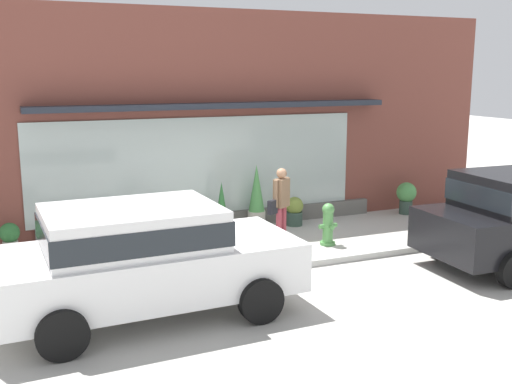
{
  "coord_description": "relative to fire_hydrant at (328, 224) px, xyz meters",
  "views": [
    {
      "loc": [
        -4.35,
        -9.47,
        3.45
      ],
      "look_at": [
        0.17,
        1.2,
        1.13
      ],
      "focal_mm": 42.66,
      "sensor_mm": 36.0,
      "label": 1
    }
  ],
  "objects": [
    {
      "name": "potted_plant_window_right",
      "position": [
        -5.91,
        1.76,
        -0.09
      ],
      "size": [
        0.38,
        0.38,
        0.62
      ],
      "color": "#B7B2A3",
      "rests_on": "ground_plane"
    },
    {
      "name": "ground_plane",
      "position": [
        -1.59,
        -0.85,
        -0.44
      ],
      "size": [
        60.0,
        60.0,
        0.0
      ],
      "primitive_type": "plane",
      "color": "#B2AFA8"
    },
    {
      "name": "parked_car_white",
      "position": [
        -4.22,
        -2.13,
        0.47
      ],
      "size": [
        4.33,
        2.17,
        1.6
      ],
      "rotation": [
        0.0,
        0.0,
        0.03
      ],
      "color": "white",
      "rests_on": "ground_plane"
    },
    {
      "name": "pedestrian_with_handbag",
      "position": [
        -0.85,
        0.44,
        0.46
      ],
      "size": [
        0.62,
        0.45,
        1.55
      ],
      "rotation": [
        0.0,
        0.0,
        3.74
      ],
      "color": "#8E333D",
      "rests_on": "ground_plane"
    },
    {
      "name": "fire_hydrant",
      "position": [
        0.0,
        0.0,
        0.0
      ],
      "size": [
        0.39,
        0.35,
        0.85
      ],
      "color": "#4C8C47",
      "rests_on": "ground_plane"
    },
    {
      "name": "curb_strip",
      "position": [
        -1.59,
        -1.05,
        -0.38
      ],
      "size": [
        14.0,
        0.24,
        0.12
      ],
      "primitive_type": "cube",
      "color": "#B2B2AD",
      "rests_on": "ground_plane"
    },
    {
      "name": "potted_plant_window_left",
      "position": [
        -0.79,
        1.81,
        0.25
      ],
      "size": [
        0.39,
        0.39,
        1.43
      ],
      "color": "#B7B2A3",
      "rests_on": "ground_plane"
    },
    {
      "name": "potted_plant_low_front",
      "position": [
        0.08,
        1.67,
        -0.1
      ],
      "size": [
        0.4,
        0.4,
        0.65
      ],
      "color": "#33473D",
      "rests_on": "ground_plane"
    },
    {
      "name": "storefront",
      "position": [
        -1.6,
        2.33,
        1.88
      ],
      "size": [
        14.0,
        0.81,
        4.75
      ],
      "color": "brown",
      "rests_on": "ground_plane"
    },
    {
      "name": "potted_plant_corner_tall",
      "position": [
        3.11,
        1.62,
        0.02
      ],
      "size": [
        0.49,
        0.49,
        0.78
      ],
      "color": "#33473D",
      "rests_on": "ground_plane"
    },
    {
      "name": "potted_plant_by_entrance",
      "position": [
        -2.57,
        1.78,
        -0.11
      ],
      "size": [
        0.36,
        0.36,
        0.66
      ],
      "color": "#B7B2A3",
      "rests_on": "ground_plane"
    },
    {
      "name": "potted_plant_doorstep",
      "position": [
        -1.66,
        1.68,
        0.1
      ],
      "size": [
        0.31,
        0.31,
        1.12
      ],
      "color": "#B7B2A3",
      "rests_on": "ground_plane"
    }
  ]
}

